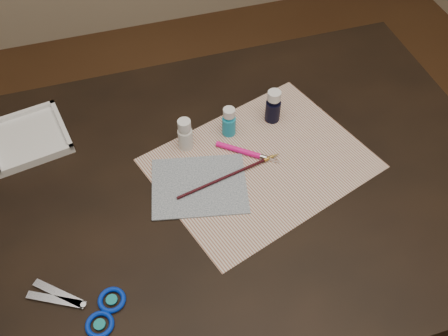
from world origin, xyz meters
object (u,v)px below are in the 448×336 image
object	(u,v)px
paint_bottle_white	(185,134)
paint_bottle_navy	(273,106)
paper	(261,163)
paint_bottle_cyan	(229,122)
canvas	(199,186)
palette_tray	(28,137)
scissors	(73,306)

from	to	relation	value
paint_bottle_white	paint_bottle_navy	world-z (taller)	paint_bottle_navy
paper	paint_bottle_white	size ratio (longest dim) A/B	5.53
paper	paint_bottle_cyan	xyz separation A→B (m)	(-0.04, 0.12, 0.04)
canvas	palette_tray	bearing A→B (deg)	144.23
paint_bottle_navy	palette_tray	bearing A→B (deg)	169.79
paint_bottle_white	paint_bottle_cyan	xyz separation A→B (m)	(0.11, 0.01, -0.00)
paper	canvas	size ratio (longest dim) A/B	2.25
paper	paint_bottle_cyan	world-z (taller)	paint_bottle_cyan
paper	palette_tray	distance (m)	0.57
scissors	canvas	bearing A→B (deg)	-117.96
paint_bottle_white	paint_bottle_navy	xyz separation A→B (m)	(0.23, 0.03, 0.00)
canvas	paint_bottle_cyan	distance (m)	0.18
paint_bottle_cyan	paint_bottle_navy	xyz separation A→B (m)	(0.12, 0.01, 0.01)
paint_bottle_cyan	palette_tray	bearing A→B (deg)	165.70
canvas	paint_bottle_cyan	size ratio (longest dim) A/B	2.63
paint_bottle_navy	paper	bearing A→B (deg)	-120.43
paint_bottle_cyan	scissors	world-z (taller)	paint_bottle_cyan
scissors	paint_bottle_navy	bearing A→B (deg)	-118.38
scissors	palette_tray	size ratio (longest dim) A/B	1.16
paint_bottle_cyan	scissors	size ratio (longest dim) A/B	0.39
paint_bottle_cyan	paint_bottle_navy	bearing A→B (deg)	6.72
paint_bottle_white	scissors	size ratio (longest dim) A/B	0.41
canvas	scissors	world-z (taller)	scissors
canvas	palette_tray	distance (m)	0.44
canvas	scissors	bearing A→B (deg)	-145.74
paint_bottle_white	palette_tray	bearing A→B (deg)	159.83
paint_bottle_white	scissors	xyz separation A→B (m)	(-0.31, -0.33, -0.04)
paint_bottle_cyan	scissors	xyz separation A→B (m)	(-0.42, -0.34, -0.03)
palette_tray	paint_bottle_navy	bearing A→B (deg)	-10.21
paint_bottle_cyan	palette_tray	distance (m)	0.49
paint_bottle_navy	palette_tray	xyz separation A→B (m)	(-0.59, 0.11, -0.03)
paper	paint_bottle_navy	distance (m)	0.16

